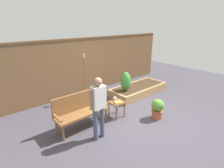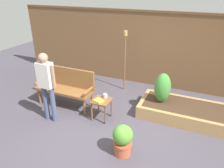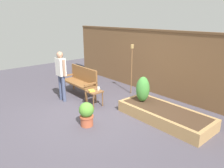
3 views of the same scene
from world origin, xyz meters
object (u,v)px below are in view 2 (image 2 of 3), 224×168
at_px(cup_on_table, 105,96).
at_px(potted_boxwood, 123,139).
at_px(tiki_torch, 125,51).
at_px(book_on_table, 99,101).
at_px(shrub_near_bench, 162,88).
at_px(garden_bench, 66,84).
at_px(person_by_bench, 46,82).
at_px(side_table, 102,103).

distance_m(cup_on_table, potted_boxwood, 1.29).
relative_size(potted_boxwood, tiki_torch, 0.35).
relative_size(book_on_table, shrub_near_bench, 0.28).
distance_m(garden_bench, person_by_bench, 0.85).
bearing_deg(person_by_bench, potted_boxwood, -10.94).
relative_size(cup_on_table, shrub_near_bench, 0.17).
bearing_deg(book_on_table, shrub_near_bench, 56.15).
distance_m(potted_boxwood, tiki_torch, 2.76).
relative_size(side_table, potted_boxwood, 0.80).
height_order(side_table, person_by_bench, person_by_bench).
distance_m(side_table, tiki_torch, 1.78).
height_order(garden_bench, tiki_torch, tiki_torch).
bearing_deg(person_by_bench, shrub_near_bench, 30.37).
bearing_deg(garden_bench, side_table, -13.05).
bearing_deg(cup_on_table, tiki_torch, 93.95).
bearing_deg(person_by_bench, garden_bench, 94.55).
bearing_deg(cup_on_table, book_on_table, -105.00).
bearing_deg(book_on_table, person_by_bench, -138.10).
bearing_deg(garden_bench, potted_boxwood, -29.94).
height_order(cup_on_table, person_by_bench, person_by_bench).
bearing_deg(tiki_torch, potted_boxwood, -69.88).
bearing_deg(shrub_near_bench, cup_on_table, -149.56).
height_order(garden_bench, potted_boxwood, garden_bench).
relative_size(garden_bench, shrub_near_bench, 2.05).
relative_size(side_table, book_on_table, 2.41).
height_order(side_table, tiki_torch, tiki_torch).
xyz_separation_m(side_table, shrub_near_bench, (1.16, 0.79, 0.25)).
bearing_deg(person_by_bench, tiki_torch, 65.41).
distance_m(cup_on_table, person_by_bench, 1.30).
bearing_deg(shrub_near_bench, potted_boxwood, -101.20).
distance_m(potted_boxwood, shrub_near_bench, 1.71).
xyz_separation_m(side_table, cup_on_table, (0.03, 0.13, 0.13)).
distance_m(book_on_table, tiki_torch, 1.82).
relative_size(book_on_table, potted_boxwood, 0.33).
bearing_deg(garden_bench, person_by_bench, -85.45).
relative_size(cup_on_table, tiki_torch, 0.07).
height_order(garden_bench, cup_on_table, garden_bench).
bearing_deg(book_on_table, tiki_torch, 111.26).
bearing_deg(cup_on_table, garden_bench, 173.63).
xyz_separation_m(book_on_table, tiki_torch, (-0.05, 1.69, 0.66)).
relative_size(garden_bench, side_table, 3.00).
distance_m(garden_bench, shrub_near_bench, 2.32).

